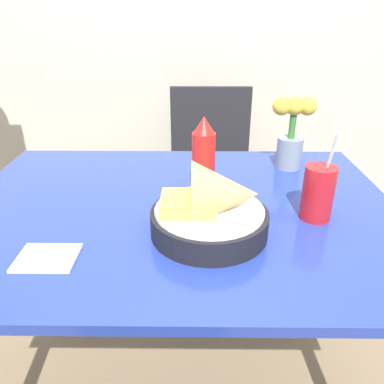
% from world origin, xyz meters
% --- Properties ---
extents(dining_table, '(1.19, 0.87, 0.76)m').
position_xyz_m(dining_table, '(0.00, 0.00, 0.66)').
color(dining_table, '#233893').
rests_on(dining_table, ground_plane).
extents(chair_far_window, '(0.40, 0.40, 0.91)m').
position_xyz_m(chair_far_window, '(0.12, 0.86, 0.54)').
color(chair_far_window, black).
rests_on(chair_far_window, ground_plane).
extents(food_basket, '(0.28, 0.28, 0.18)m').
position_xyz_m(food_basket, '(0.09, -0.14, 0.83)').
color(food_basket, black).
rests_on(food_basket, dining_table).
extents(ketchup_bottle, '(0.06, 0.06, 0.23)m').
position_xyz_m(ketchup_bottle, '(0.07, 0.07, 0.87)').
color(ketchup_bottle, red).
rests_on(ketchup_bottle, dining_table).
extents(drink_cup, '(0.08, 0.08, 0.23)m').
position_xyz_m(drink_cup, '(0.35, -0.06, 0.83)').
color(drink_cup, red).
rests_on(drink_cup, dining_table).
extents(flower_vase, '(0.14, 0.08, 0.24)m').
position_xyz_m(flower_vase, '(0.36, 0.28, 0.89)').
color(flower_vase, gray).
rests_on(flower_vase, dining_table).
extents(napkin, '(0.13, 0.10, 0.01)m').
position_xyz_m(napkin, '(-0.26, -0.25, 0.77)').
color(napkin, white).
rests_on(napkin, dining_table).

